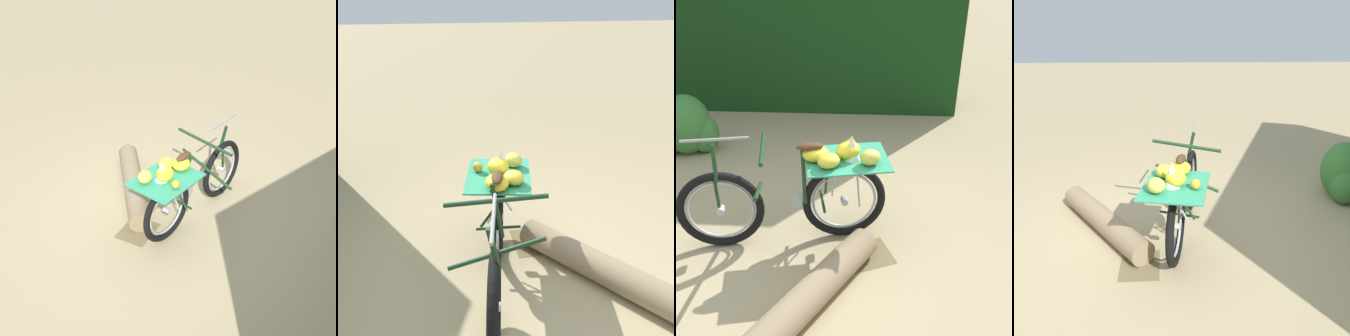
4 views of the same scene
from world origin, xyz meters
TOP-DOWN VIEW (x-y plane):
  - ground_plane at (0.00, 0.00)m, footprint 60.00×60.00m
  - bicycle at (-0.15, 0.19)m, footprint 1.80×0.83m
  - fallen_log at (-0.31, -0.64)m, footprint 1.41×1.13m
  - leaf_litter_patch at (0.31, -0.22)m, footprint 0.44×0.36m

SIDE VIEW (x-z plane):
  - ground_plane at x=0.00m, z-range 0.00..0.00m
  - leaf_litter_patch at x=0.31m, z-range 0.00..0.01m
  - fallen_log at x=-0.31m, z-range 0.00..0.25m
  - bicycle at x=-0.15m, z-range -0.02..1.01m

